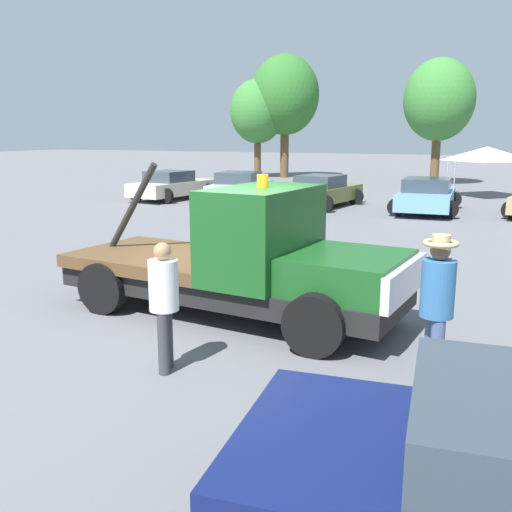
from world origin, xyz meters
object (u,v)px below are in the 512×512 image
(person_near_truck, at_px, (437,298))
(parked_car_skyblue, at_px, (427,196))
(parked_car_silver, at_px, (240,187))
(tree_center, at_px, (285,95))
(canopy_tent_white, at_px, (487,154))
(parked_car_olive, at_px, (322,192))
(person_at_hood, at_px, (164,298))
(tree_left, at_px, (258,112))
(parked_car_cream, at_px, (172,186))
(tow_truck, at_px, (248,263))
(tree_right, at_px, (439,100))

(person_near_truck, distance_m, parked_car_skyblue, 16.34)
(parked_car_silver, bearing_deg, parked_car_skyblue, -100.18)
(person_near_truck, height_order, tree_center, tree_center)
(parked_car_skyblue, relative_size, canopy_tent_white, 1.55)
(person_near_truck, bearing_deg, parked_car_olive, -93.46)
(person_at_hood, xyz_separation_m, tree_left, (-13.17, 30.94, 3.53))
(tree_left, bearing_deg, parked_car_cream, -80.97)
(parked_car_skyblue, distance_m, canopy_tent_white, 7.21)
(parked_car_cream, xyz_separation_m, canopy_tent_white, (13.10, 7.39, 1.42))
(parked_car_cream, relative_size, tree_left, 0.68)
(tow_truck, height_order, parked_car_olive, tow_truck)
(parked_car_silver, distance_m, tree_left, 15.15)
(canopy_tent_white, xyz_separation_m, tree_center, (-13.68, 7.73, 3.53))
(tree_left, bearing_deg, person_at_hood, -66.95)
(person_at_hood, xyz_separation_m, parked_car_cream, (-10.89, 16.65, -0.33))
(person_at_hood, bearing_deg, parked_car_skyblue, 65.37)
(parked_car_olive, bearing_deg, person_at_hood, -160.87)
(tow_truck, xyz_separation_m, person_at_hood, (0.01, -2.43, 0.04))
(person_at_hood, xyz_separation_m, tree_right, (-1.04, 30.32, 3.97))
(parked_car_cream, bearing_deg, person_at_hood, -139.79)
(tree_left, bearing_deg, parked_car_olive, -55.78)
(parked_car_cream, bearing_deg, tree_left, 16.05)
(person_at_hood, xyz_separation_m, parked_car_skyblue, (0.56, 17.16, -0.32))
(person_near_truck, bearing_deg, tow_truck, -50.36)
(tree_right, bearing_deg, parked_car_silver, -117.12)
(person_at_hood, bearing_deg, tree_left, 90.27)
(parked_car_cream, bearing_deg, canopy_tent_white, -53.57)
(parked_car_silver, relative_size, tree_right, 0.62)
(tow_truck, bearing_deg, parked_car_olive, 108.46)
(person_near_truck, relative_size, tree_center, 0.22)
(parked_car_cream, height_order, parked_car_skyblue, same)
(parked_car_silver, bearing_deg, parked_car_cream, 93.28)
(parked_car_cream, height_order, tree_center, tree_center)
(tow_truck, height_order, person_at_hood, tow_truck)
(canopy_tent_white, bearing_deg, parked_car_skyblue, -103.52)
(person_at_hood, distance_m, parked_car_skyblue, 17.17)
(person_near_truck, bearing_deg, tree_left, -88.01)
(person_near_truck, distance_m, tree_left, 34.24)
(tow_truck, distance_m, person_at_hood, 2.43)
(parked_car_silver, distance_m, tree_right, 15.20)
(parked_car_cream, height_order, canopy_tent_white, canopy_tent_white)
(parked_car_olive, bearing_deg, person_near_truck, -149.84)
(parked_car_silver, bearing_deg, person_at_hood, -165.02)
(tree_left, bearing_deg, tree_right, -2.93)
(canopy_tent_white, bearing_deg, person_near_truck, -87.62)
(parked_car_skyblue, height_order, tree_left, tree_left)
(person_near_truck, relative_size, parked_car_silver, 0.41)
(parked_car_skyblue, bearing_deg, canopy_tent_white, -17.59)
(person_at_hood, distance_m, tree_left, 33.81)
(person_at_hood, xyz_separation_m, tree_center, (-11.47, 31.77, 4.62))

